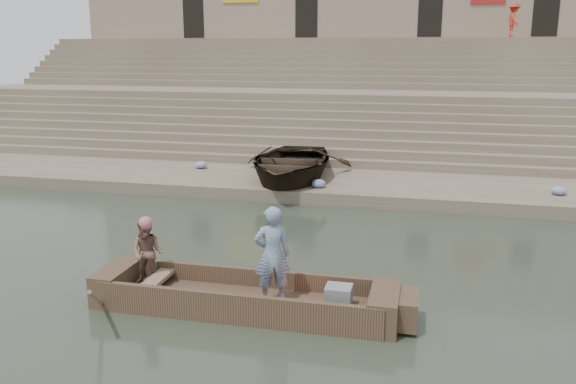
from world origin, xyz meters
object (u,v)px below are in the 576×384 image
(standing_man, at_px, (272,255))
(beached_rowboat, at_px, (290,163))
(pedestrian, at_px, (514,20))
(rowing_man, at_px, (147,253))
(television, at_px, (338,297))
(main_rowboat, at_px, (244,304))

(standing_man, bearing_deg, beached_rowboat, -101.69)
(beached_rowboat, distance_m, pedestrian, 17.29)
(standing_man, height_order, rowing_man, standing_man)
(beached_rowboat, bearing_deg, pedestrian, 56.92)
(rowing_man, xyz_separation_m, television, (3.71, -0.19, -0.45))
(main_rowboat, relative_size, television, 10.87)
(standing_man, bearing_deg, main_rowboat, -25.14)
(rowing_man, distance_m, beached_rowboat, 9.22)
(television, bearing_deg, pedestrian, 77.37)
(rowing_man, relative_size, television, 2.83)
(main_rowboat, relative_size, pedestrian, 2.89)
(television, bearing_deg, main_rowboat, 180.00)
(beached_rowboat, bearing_deg, rowing_man, -96.77)
(rowing_man, bearing_deg, standing_man, -9.21)
(main_rowboat, bearing_deg, pedestrian, 73.43)
(pedestrian, bearing_deg, television, 158.68)
(pedestrian, bearing_deg, main_rowboat, 154.75)
(rowing_man, relative_size, beached_rowboat, 0.24)
(main_rowboat, bearing_deg, television, 0.00)
(standing_man, xyz_separation_m, beached_rowboat, (-1.87, 9.41, -0.16))
(pedestrian, bearing_deg, beached_rowboat, 140.93)
(rowing_man, bearing_deg, beached_rowboat, 81.46)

